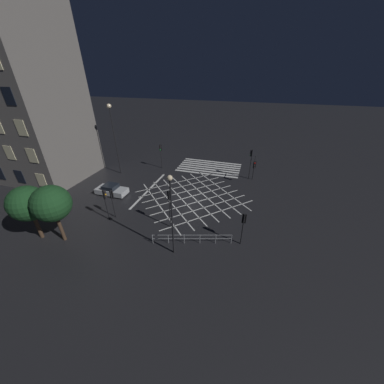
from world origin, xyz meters
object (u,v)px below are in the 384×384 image
object	(u,v)px
traffic_light_median_north	(170,202)
street_lamp_west	(112,123)
street_tree_far	(51,204)
traffic_light_ne_cross	(112,198)
traffic_light_sw_main	(251,158)
traffic_light_sw_cross	(254,166)
street_tree_near	(28,204)
traffic_light_ne_main	(105,199)
traffic_light_se_cross	(161,152)
waiting_car	(112,190)
street_lamp_east	(171,206)
traffic_light_nw_cross	(244,223)

from	to	relation	value
traffic_light_median_north	street_lamp_west	world-z (taller)	street_lamp_west
street_lamp_west	street_tree_far	world-z (taller)	street_lamp_west
traffic_light_ne_cross	traffic_light_sw_main	world-z (taller)	traffic_light_sw_main
traffic_light_sw_cross	street_tree_far	xyz separation A→B (m)	(16.68, 17.73, 1.44)
street_tree_far	traffic_light_median_north	bearing A→B (deg)	-151.76
traffic_light_median_north	traffic_light_sw_main	world-z (taller)	traffic_light_sw_main
street_tree_near	traffic_light_ne_main	bearing A→B (deg)	-137.01
traffic_light_sw_main	traffic_light_sw_cross	xyz separation A→B (m)	(-0.64, 1.26, -0.51)
traffic_light_ne_main	street_tree_far	size ratio (longest dim) A/B	0.64
street_lamp_west	street_tree_far	bearing A→B (deg)	103.30
traffic_light_se_cross	waiting_car	bearing A→B (deg)	-15.42
traffic_light_median_north	street_tree_near	xyz separation A→B (m)	(11.55, 5.25, 0.84)
traffic_light_se_cross	street_tree_far	size ratio (longest dim) A/B	0.69
traffic_light_ne_main	traffic_light_median_north	bearing A→B (deg)	7.29
traffic_light_ne_cross	street_lamp_west	size ratio (longest dim) A/B	0.33
street_lamp_east	traffic_light_se_cross	bearing A→B (deg)	-62.93
traffic_light_median_north	traffic_light_se_cross	bearing A→B (deg)	27.39
traffic_light_nw_cross	street_lamp_west	world-z (taller)	street_lamp_west
traffic_light_median_north	traffic_light_ne_cross	world-z (taller)	traffic_light_median_north
traffic_light_ne_main	street_tree_near	distance (m)	6.53
street_tree_near	waiting_car	distance (m)	9.94
traffic_light_nw_cross	waiting_car	world-z (taller)	traffic_light_nw_cross
traffic_light_ne_cross	street_tree_near	distance (m)	7.26
traffic_light_sw_main	street_lamp_east	distance (m)	18.37
traffic_light_sw_cross	street_tree_near	distance (m)	26.34
traffic_light_ne_cross	traffic_light_nw_cross	xyz separation A→B (m)	(-13.82, 0.22, 0.01)
traffic_light_sw_main	street_lamp_east	bearing A→B (deg)	73.16
street_lamp_east	street_lamp_west	size ratio (longest dim) A/B	0.74
traffic_light_ne_cross	traffic_light_sw_main	xyz separation A→B (m)	(-13.48, -14.29, 0.79)
traffic_light_ne_main	street_lamp_west	world-z (taller)	street_lamp_west
street_lamp_west	street_tree_far	size ratio (longest dim) A/B	1.79
traffic_light_median_north	street_tree_far	bearing A→B (deg)	118.24
traffic_light_ne_cross	traffic_light_sw_main	size ratio (longest dim) A/B	0.75
traffic_light_ne_cross	street_lamp_west	world-z (taller)	street_lamp_west
traffic_light_sw_main	traffic_light_nw_cross	size ratio (longest dim) A/B	1.33
traffic_light_nw_cross	traffic_light_sw_cross	size ratio (longest dim) A/B	0.92
traffic_light_median_north	traffic_light_ne_main	xyz separation A→B (m)	(6.86, 0.88, -0.39)
traffic_light_sw_main	traffic_light_se_cross	world-z (taller)	traffic_light_sw_main
street_lamp_east	traffic_light_nw_cross	bearing A→B (deg)	-152.15
waiting_car	traffic_light_sw_main	bearing A→B (deg)	30.81
traffic_light_median_north	traffic_light_ne_main	world-z (taller)	traffic_light_median_north
traffic_light_sw_main	traffic_light_nw_cross	world-z (taller)	traffic_light_sw_main
traffic_light_nw_cross	waiting_car	distance (m)	17.90
traffic_light_sw_main	traffic_light_nw_cross	xyz separation A→B (m)	(-0.34, 14.51, -0.78)
traffic_light_median_north	traffic_light_ne_main	bearing A→B (deg)	97.29
traffic_light_median_north	traffic_light_sw_main	xyz separation A→B (m)	(-6.93, -14.09, 0.15)
traffic_light_sw_cross	street_lamp_west	size ratio (longest dim) A/B	0.36
traffic_light_sw_cross	street_tree_far	bearing A→B (deg)	-43.26
traffic_light_ne_main	waiting_car	bearing A→B (deg)	122.57
street_lamp_west	street_tree_near	distance (m)	15.94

